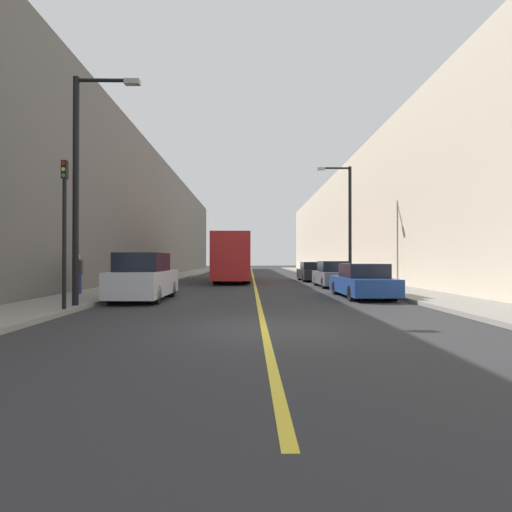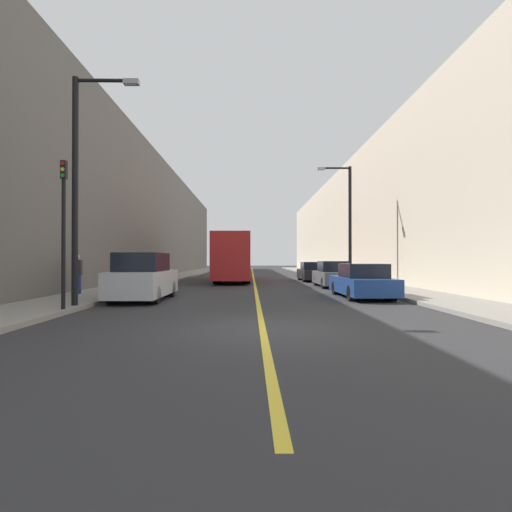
% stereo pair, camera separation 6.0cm
% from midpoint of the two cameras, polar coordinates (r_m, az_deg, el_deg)
% --- Properties ---
extents(ground_plane, '(200.00, 200.00, 0.00)m').
position_cam_midpoint_polar(ground_plane, '(9.48, 1.13, -10.38)').
color(ground_plane, '#2D2D30').
extents(sidewalk_left, '(2.81, 72.00, 0.14)m').
position_cam_midpoint_polar(sidewalk_left, '(39.95, -10.60, -2.74)').
color(sidewalk_left, gray).
rests_on(sidewalk_left, ground).
extents(sidewalk_right, '(2.81, 72.00, 0.14)m').
position_cam_midpoint_polar(sidewalk_right, '(40.06, 9.87, -2.74)').
color(sidewalk_right, gray).
rests_on(sidewalk_right, ground).
extents(building_row_left, '(4.00, 72.00, 11.17)m').
position_cam_midpoint_polar(building_row_left, '(40.83, -15.33, 5.06)').
color(building_row_left, '#66605B').
rests_on(building_row_left, ground).
extents(building_row_right, '(4.00, 72.00, 10.57)m').
position_cam_midpoint_polar(building_row_right, '(40.96, 14.56, 4.62)').
color(building_row_right, beige).
rests_on(building_row_right, ground).
extents(road_center_line, '(0.16, 72.00, 0.01)m').
position_cam_midpoint_polar(road_center_line, '(39.37, -0.35, -2.88)').
color(road_center_line, gold).
rests_on(road_center_line, ground).
extents(bus, '(2.50, 12.82, 3.39)m').
position_cam_midpoint_polar(bus, '(30.75, -3.07, -0.16)').
color(bus, '#AD1E1E').
rests_on(bus, ground).
extents(parked_suv_left, '(1.87, 4.67, 1.89)m').
position_cam_midpoint_polar(parked_suv_left, '(16.56, -15.68, -3.10)').
color(parked_suv_left, silver).
rests_on(parked_suv_left, ground).
extents(car_right_near, '(1.87, 4.72, 1.45)m').
position_cam_midpoint_polar(car_right_near, '(17.65, 15.00, -3.63)').
color(car_right_near, navy).
rests_on(car_right_near, ground).
extents(car_right_mid, '(1.76, 4.39, 1.54)m').
position_cam_midpoint_polar(car_right_mid, '(24.03, 10.98, -2.74)').
color(car_right_mid, '#51565B').
rests_on(car_right_mid, ground).
extents(car_right_far, '(1.84, 4.62, 1.45)m').
position_cam_midpoint_polar(car_right_far, '(30.51, 8.13, -2.33)').
color(car_right_far, black).
rests_on(car_right_far, ground).
extents(street_lamp_left, '(2.17, 0.24, 7.44)m').
position_cam_midpoint_polar(street_lamp_left, '(14.41, -23.68, 10.38)').
color(street_lamp_left, black).
rests_on(street_lamp_left, sidewalk_left).
extents(street_lamp_right, '(2.17, 0.24, 7.35)m').
position_cam_midpoint_polar(street_lamp_right, '(25.86, 12.98, 5.42)').
color(street_lamp_right, black).
rests_on(street_lamp_right, sidewalk_right).
extents(traffic_light, '(0.16, 0.18, 4.46)m').
position_cam_midpoint_polar(traffic_light, '(13.30, -25.67, 3.57)').
color(traffic_light, black).
rests_on(traffic_light, sidewalk_left).
extents(pedestrian, '(0.38, 0.24, 1.71)m').
position_cam_midpoint_polar(pedestrian, '(18.91, -24.10, -2.29)').
color(pedestrian, navy).
rests_on(pedestrian, sidewalk_left).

